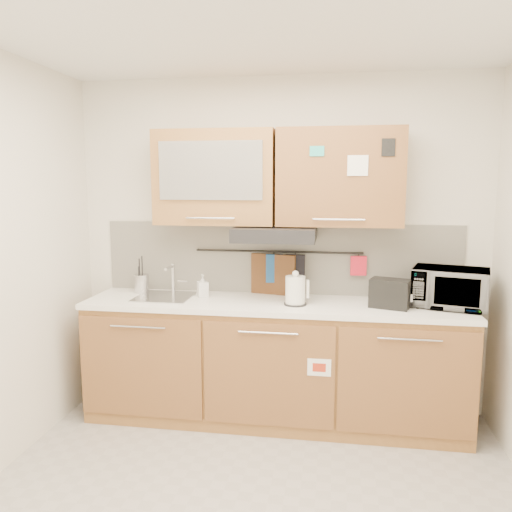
% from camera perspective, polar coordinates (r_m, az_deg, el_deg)
% --- Properties ---
extents(ceiling, '(3.20, 3.20, 0.00)m').
position_cam_1_polar(ceiling, '(2.56, -1.27, 26.75)').
color(ceiling, white).
rests_on(ceiling, wall_back).
extents(wall_back, '(3.20, 0.00, 3.20)m').
position_cam_1_polar(wall_back, '(3.95, 2.62, 1.18)').
color(wall_back, silver).
rests_on(wall_back, ground).
extents(base_cabinet, '(2.80, 0.64, 0.88)m').
position_cam_1_polar(base_cabinet, '(3.87, 2.02, -12.67)').
color(base_cabinet, '#AA783C').
rests_on(base_cabinet, floor).
extents(countertop, '(2.82, 0.62, 0.04)m').
position_cam_1_polar(countertop, '(3.72, 2.05, -5.54)').
color(countertop, white).
rests_on(countertop, base_cabinet).
extents(backsplash, '(2.80, 0.02, 0.56)m').
position_cam_1_polar(backsplash, '(3.95, 2.59, -0.28)').
color(backsplash, silver).
rests_on(backsplash, countertop).
extents(upper_cabinets, '(1.82, 0.37, 0.70)m').
position_cam_1_polar(upper_cabinets, '(3.74, 2.30, 8.93)').
color(upper_cabinets, '#AA783C').
rests_on(upper_cabinets, wall_back).
extents(range_hood, '(0.60, 0.46, 0.10)m').
position_cam_1_polar(range_hood, '(3.69, 2.20, 2.55)').
color(range_hood, black).
rests_on(range_hood, upper_cabinets).
extents(sink, '(0.42, 0.40, 0.26)m').
position_cam_1_polar(sink, '(3.92, -10.38, -4.59)').
color(sink, silver).
rests_on(sink, countertop).
extents(utensil_rail, '(1.30, 0.02, 0.02)m').
position_cam_1_polar(utensil_rail, '(3.90, 2.53, 0.51)').
color(utensil_rail, black).
rests_on(utensil_rail, backsplash).
extents(utensil_crock, '(0.15, 0.15, 0.29)m').
position_cam_1_polar(utensil_crock, '(4.11, -12.93, -3.04)').
color(utensil_crock, '#B5B4B9').
rests_on(utensil_crock, countertop).
extents(kettle, '(0.19, 0.18, 0.25)m').
position_cam_1_polar(kettle, '(3.61, 4.53, -4.04)').
color(kettle, silver).
rests_on(kettle, countertop).
extents(toaster, '(0.30, 0.24, 0.20)m').
position_cam_1_polar(toaster, '(3.64, 15.06, -4.12)').
color(toaster, black).
rests_on(toaster, countertop).
extents(microwave, '(0.57, 0.46, 0.28)m').
position_cam_1_polar(microwave, '(3.78, 21.30, -3.41)').
color(microwave, '#999999').
rests_on(microwave, countertop).
extents(soap_bottle, '(0.11, 0.11, 0.17)m').
position_cam_1_polar(soap_bottle, '(3.88, -6.11, -3.38)').
color(soap_bottle, '#999999').
rests_on(soap_bottle, countertop).
extents(cutting_board, '(0.36, 0.11, 0.45)m').
position_cam_1_polar(cutting_board, '(3.93, 1.95, -3.02)').
color(cutting_board, brown).
rests_on(cutting_board, utensil_rail).
extents(oven_mitt, '(0.14, 0.05, 0.22)m').
position_cam_1_polar(oven_mitt, '(3.91, 2.13, -1.42)').
color(oven_mitt, '#1D4D89').
rests_on(oven_mitt, utensil_rail).
extents(dark_pouch, '(0.15, 0.05, 0.23)m').
position_cam_1_polar(dark_pouch, '(3.90, 4.49, -1.57)').
color(dark_pouch, black).
rests_on(dark_pouch, utensil_rail).
extents(pot_holder, '(0.12, 0.03, 0.15)m').
position_cam_1_polar(pot_holder, '(3.88, 11.63, -1.10)').
color(pot_holder, red).
rests_on(pot_holder, utensil_rail).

